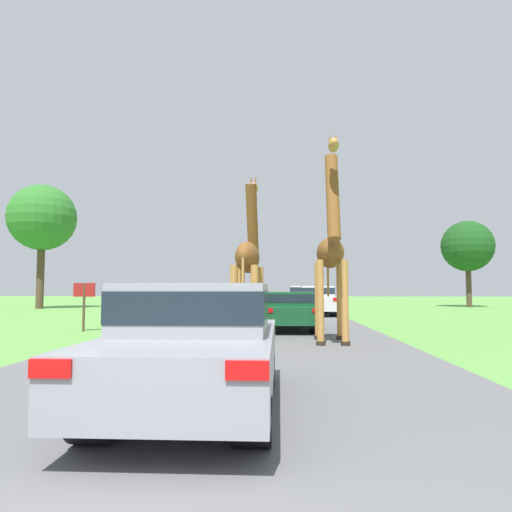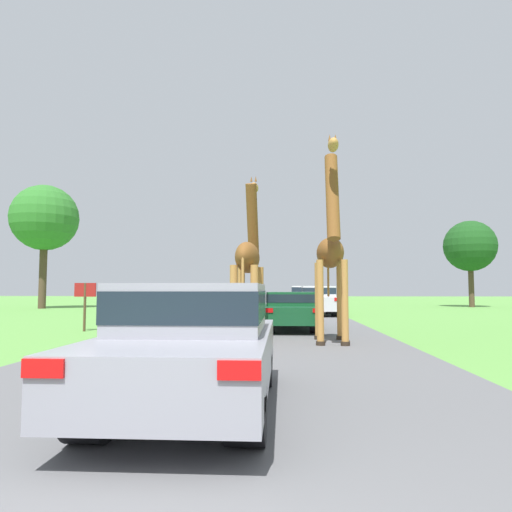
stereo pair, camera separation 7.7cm
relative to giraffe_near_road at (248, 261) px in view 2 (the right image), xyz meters
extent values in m
cube|color=#5B5B5E|center=(-0.02, 19.47, -2.10)|extent=(7.93, 120.00, 0.00)
cylinder|color=#B77F3D|center=(-0.23, 0.46, -1.12)|extent=(0.20, 0.20, 1.95)
cylinder|color=#2D2319|center=(-0.23, 0.46, -2.04)|extent=(0.26, 0.26, 0.12)
cylinder|color=#B77F3D|center=(0.29, 0.42, -1.12)|extent=(0.20, 0.20, 1.95)
cylinder|color=#2D2319|center=(0.29, 0.42, -2.04)|extent=(0.26, 0.26, 0.12)
cylinder|color=#B77F3D|center=(-0.31, -0.75, -1.12)|extent=(0.20, 0.20, 1.95)
cylinder|color=#2D2319|center=(-0.31, -0.75, -2.04)|extent=(0.26, 0.26, 0.12)
cylinder|color=#B77F3D|center=(0.21, -0.79, -1.12)|extent=(0.20, 0.20, 1.95)
cylinder|color=#2D2319|center=(0.21, -0.79, -2.04)|extent=(0.26, 0.26, 0.12)
ellipsoid|color=brown|center=(-0.01, -0.17, 0.08)|extent=(0.73, 1.77, 0.82)
cylinder|color=brown|center=(0.05, 0.79, 1.26)|extent=(0.37, 0.94, 2.00)
ellipsoid|color=#B77F3D|center=(0.08, 1.21, 2.26)|extent=(0.28, 0.57, 0.30)
cylinder|color=#B77F3D|center=(-0.07, -0.99, -0.46)|extent=(0.07, 0.07, 1.07)
cone|color=brown|center=(0.00, 1.05, 2.49)|extent=(0.07, 0.07, 0.16)
cone|color=brown|center=(0.14, 1.04, 2.49)|extent=(0.07, 0.07, 0.16)
cylinder|color=#B77F3D|center=(2.40, -1.09, -1.07)|extent=(0.17, 0.17, 2.06)
cylinder|color=#2D2319|center=(2.40, -1.09, -2.05)|extent=(0.22, 0.22, 0.10)
cylinder|color=#B77F3D|center=(1.81, -1.07, -1.07)|extent=(0.17, 0.17, 2.06)
cylinder|color=#2D2319|center=(1.81, -1.07, -2.05)|extent=(0.22, 0.22, 0.10)
cylinder|color=#B77F3D|center=(2.45, 0.21, -1.07)|extent=(0.17, 0.17, 2.06)
cylinder|color=#2D2319|center=(2.45, 0.21, -2.05)|extent=(0.22, 0.22, 0.10)
cylinder|color=#B77F3D|center=(1.87, 0.24, -1.07)|extent=(0.17, 0.17, 2.06)
cylinder|color=#2D2319|center=(1.87, 0.24, -2.05)|extent=(0.22, 0.22, 0.10)
ellipsoid|color=brown|center=(2.13, -0.43, 0.17)|extent=(0.76, 1.89, 0.77)
cylinder|color=brown|center=(2.09, -1.46, 1.43)|extent=(0.34, 0.98, 2.19)
ellipsoid|color=#B77F3D|center=(2.07, -1.92, 2.52)|extent=(0.26, 0.57, 0.30)
cylinder|color=#B77F3D|center=(2.17, 0.46, -0.40)|extent=(0.06, 0.06, 1.13)
cone|color=brown|center=(2.15, -1.75, 2.75)|extent=(0.07, 0.07, 0.16)
cone|color=brown|center=(2.01, -1.74, 2.75)|extent=(0.07, 0.07, 0.16)
cube|color=gray|center=(-0.11, -6.90, -1.52)|extent=(1.73, 4.02, 0.57)
cube|color=gray|center=(-0.11, -6.90, -0.96)|extent=(1.56, 1.81, 0.54)
cube|color=#19232D|center=(-0.11, -6.90, -0.93)|extent=(1.57, 1.83, 0.33)
cube|color=red|center=(-0.82, -8.92, -1.31)|extent=(0.31, 0.03, 0.14)
cube|color=red|center=(0.60, -8.92, -1.31)|extent=(0.31, 0.03, 0.14)
cylinder|color=black|center=(-0.80, -5.69, -1.75)|extent=(0.35, 0.70, 0.70)
cylinder|color=black|center=(0.58, -5.69, -1.75)|extent=(0.35, 0.70, 0.70)
cylinder|color=black|center=(-0.80, -8.11, -1.75)|extent=(0.35, 0.70, 0.70)
cylinder|color=black|center=(0.58, -8.11, -1.75)|extent=(0.35, 0.70, 0.70)
cube|color=maroon|center=(-0.84, 7.53, -1.49)|extent=(1.87, 3.96, 0.62)
cube|color=maroon|center=(-0.84, 7.53, -0.91)|extent=(1.69, 1.78, 0.54)
cube|color=#19232D|center=(-0.84, 7.53, -0.88)|extent=(1.71, 1.80, 0.33)
cube|color=red|center=(-1.60, 5.54, -1.27)|extent=(0.34, 0.03, 0.15)
cube|color=red|center=(-0.07, 5.54, -1.27)|extent=(0.34, 0.03, 0.15)
cylinder|color=black|center=(-1.59, 8.72, -1.75)|extent=(0.37, 0.70, 0.70)
cylinder|color=black|center=(-0.09, 8.72, -1.75)|extent=(0.37, 0.70, 0.70)
cylinder|color=black|center=(-1.59, 6.34, -1.75)|extent=(0.37, 0.70, 0.70)
cylinder|color=black|center=(-0.09, 6.34, -1.75)|extent=(0.37, 0.70, 0.70)
cube|color=silver|center=(2.40, 17.41, -1.45)|extent=(1.98, 3.95, 0.70)
cube|color=silver|center=(2.40, 17.41, -0.84)|extent=(1.78, 1.78, 0.52)
cube|color=#19232D|center=(2.40, 17.41, -0.81)|extent=(1.80, 1.79, 0.31)
cube|color=red|center=(1.59, 15.43, -1.20)|extent=(0.36, 0.03, 0.17)
cube|color=red|center=(3.22, 15.43, -1.20)|extent=(0.36, 0.03, 0.17)
cylinder|color=black|center=(1.61, 18.60, -1.74)|extent=(0.40, 0.71, 0.71)
cylinder|color=black|center=(3.20, 18.60, -1.74)|extent=(0.40, 0.71, 0.71)
cylinder|color=black|center=(1.61, 16.23, -1.74)|extent=(0.40, 0.71, 0.71)
cylinder|color=black|center=(3.20, 16.23, -1.74)|extent=(0.40, 0.71, 0.71)
cube|color=#144C28|center=(1.20, 3.15, -1.55)|extent=(1.78, 4.18, 0.52)
cube|color=#144C28|center=(1.20, 3.15, -1.07)|extent=(1.60, 1.88, 0.44)
cube|color=#19232D|center=(1.20, 3.15, -1.05)|extent=(1.62, 1.90, 0.26)
cube|color=red|center=(0.47, 1.05, -1.37)|extent=(0.32, 0.03, 0.12)
cube|color=red|center=(1.93, 1.05, -1.37)|extent=(0.32, 0.03, 0.12)
cylinder|color=black|center=(0.49, 4.40, -1.76)|extent=(0.36, 0.67, 0.67)
cylinder|color=black|center=(1.91, 4.40, -1.76)|extent=(0.36, 0.67, 0.67)
cylinder|color=black|center=(0.49, 1.90, -1.76)|extent=(0.36, 0.67, 0.67)
cylinder|color=black|center=(1.91, 1.90, -1.76)|extent=(0.36, 0.67, 0.67)
cube|color=silver|center=(2.75, 11.74, -1.49)|extent=(1.82, 4.62, 0.68)
cube|color=silver|center=(2.75, 11.74, -0.88)|extent=(1.64, 2.08, 0.53)
cube|color=#19232D|center=(2.75, 11.74, -0.86)|extent=(1.65, 2.10, 0.32)
cube|color=red|center=(2.01, 9.42, -1.25)|extent=(0.33, 0.03, 0.16)
cube|color=red|center=(3.50, 9.42, -1.25)|extent=(0.33, 0.03, 0.16)
cylinder|color=black|center=(2.03, 13.13, -1.78)|extent=(0.36, 0.64, 0.64)
cylinder|color=black|center=(3.48, 13.13, -1.78)|extent=(0.36, 0.64, 0.64)
cylinder|color=black|center=(2.03, 10.36, -1.78)|extent=(0.36, 0.64, 0.64)
cylinder|color=black|center=(3.48, 10.36, -1.78)|extent=(0.36, 0.64, 0.64)
cube|color=black|center=(-2.40, 14.47, -1.52)|extent=(1.85, 4.01, 0.56)
cube|color=black|center=(-2.40, 14.47, -1.00)|extent=(1.67, 1.80, 0.48)
cube|color=#19232D|center=(-2.40, 14.47, -0.98)|extent=(1.69, 1.82, 0.29)
cube|color=red|center=(-3.16, 12.46, -1.33)|extent=(0.33, 0.03, 0.13)
cube|color=red|center=(-1.64, 12.46, -1.33)|extent=(0.33, 0.03, 0.13)
cylinder|color=black|center=(-3.14, 15.67, -1.75)|extent=(0.37, 0.70, 0.70)
cylinder|color=black|center=(-1.66, 15.67, -1.75)|extent=(0.37, 0.70, 0.70)
cylinder|color=black|center=(-3.14, 13.27, -1.75)|extent=(0.37, 0.70, 0.70)
cylinder|color=black|center=(-1.66, 13.27, -1.75)|extent=(0.37, 0.70, 0.70)
cylinder|color=#4C3828|center=(-15.49, 18.19, 0.69)|extent=(0.50, 0.50, 5.57)
sphere|color=#2D7028|center=(-15.49, 18.19, 4.15)|extent=(4.52, 4.52, 4.52)
cylinder|color=#4C3828|center=(14.80, 22.29, -0.12)|extent=(0.39, 0.39, 3.95)
sphere|color=#194719|center=(14.80, 22.29, 2.41)|extent=(3.75, 3.75, 3.75)
cylinder|color=#4C3823|center=(-5.40, 2.13, -1.33)|extent=(0.08, 0.08, 1.54)
cube|color=maroon|center=(-5.40, 2.13, -0.78)|extent=(0.70, 0.04, 0.44)
camera|label=1|loc=(0.83, -12.16, -0.74)|focal=32.00mm
camera|label=2|loc=(0.90, -12.15, -0.74)|focal=32.00mm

